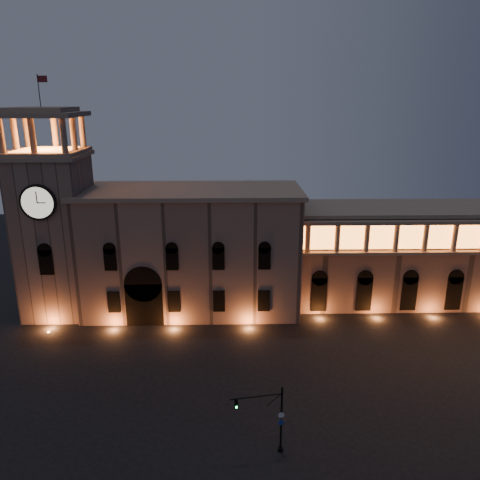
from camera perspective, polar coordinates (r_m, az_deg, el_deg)
The scene contains 5 objects.
ground at distance 51.06m, azimuth -5.30°, elevation -18.50°, with size 160.00×160.00×0.00m, color black.
government_building at distance 66.96m, azimuth -6.01°, elevation -1.21°, with size 30.80×12.80×17.60m.
clock_tower at distance 69.07m, azimuth -21.60°, elevation 1.46°, with size 9.80×9.80×32.40m.
colonnade_wing at distance 74.67m, azimuth 21.21°, elevation -1.53°, with size 40.60×11.50×14.50m.
traffic_light at distance 42.67m, azimuth 3.96°, elevation -20.94°, with size 4.66×1.08×6.45m.
Camera 1 is at (3.59, -41.45, 29.60)m, focal length 35.00 mm.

